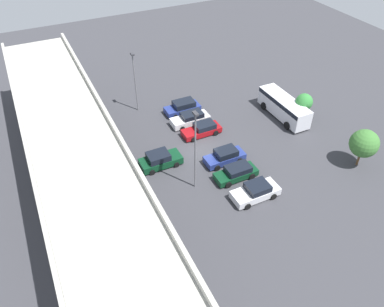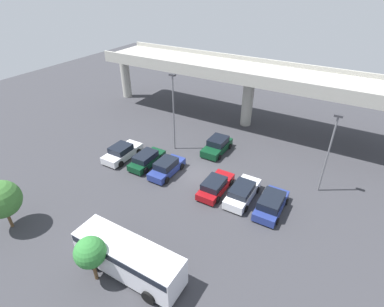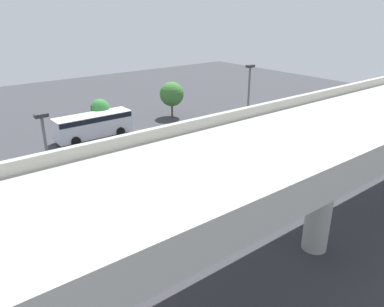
{
  "view_description": "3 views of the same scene",
  "coord_description": "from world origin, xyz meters",
  "px_view_note": "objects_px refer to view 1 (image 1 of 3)",
  "views": [
    {
      "loc": [
        -29.09,
        15.48,
        26.61
      ],
      "look_at": [
        -1.31,
        1.98,
        1.32
      ],
      "focal_mm": 35.0,
      "sensor_mm": 36.0,
      "label": 1
    },
    {
      "loc": [
        12.37,
        -21.82,
        18.0
      ],
      "look_at": [
        -0.73,
        0.48,
        2.05
      ],
      "focal_mm": 28.0,
      "sensor_mm": 36.0,
      "label": 2
    },
    {
      "loc": [
        16.82,
        23.56,
        13.2
      ],
      "look_at": [
        0.01,
        2.07,
        2.3
      ],
      "focal_mm": 35.0,
      "sensor_mm": 36.0,
      "label": 3
    }
  ],
  "objects_px": {
    "parked_car_0": "(256,191)",
    "parked_car_1": "(236,172)",
    "lamp_post_mid_lot": "(135,78)",
    "parked_car_2": "(225,156)",
    "parked_car_5": "(191,119)",
    "parked_car_3": "(160,160)",
    "shuttle_bus": "(284,106)",
    "parked_car_6": "(183,107)",
    "tree_front_left": "(364,144)",
    "lamp_post_near_aisle": "(195,147)",
    "tree_front_centre": "(304,102)",
    "parked_car_4": "(202,129)"
  },
  "relations": [
    {
      "from": "parked_car_0",
      "to": "tree_front_centre",
      "type": "distance_m",
      "value": 15.51
    },
    {
      "from": "parked_car_4",
      "to": "parked_car_6",
      "type": "height_order",
      "value": "parked_car_6"
    },
    {
      "from": "parked_car_5",
      "to": "shuttle_bus",
      "type": "distance_m",
      "value": 11.84
    },
    {
      "from": "shuttle_bus",
      "to": "tree_front_left",
      "type": "distance_m",
      "value": 11.4
    },
    {
      "from": "parked_car_0",
      "to": "parked_car_5",
      "type": "bearing_deg",
      "value": -89.14
    },
    {
      "from": "parked_car_2",
      "to": "parked_car_5",
      "type": "xyz_separation_m",
      "value": [
        8.21,
        0.18,
        -0.02
      ]
    },
    {
      "from": "lamp_post_near_aisle",
      "to": "lamp_post_mid_lot",
      "type": "height_order",
      "value": "lamp_post_near_aisle"
    },
    {
      "from": "parked_car_3",
      "to": "parked_car_5",
      "type": "bearing_deg",
      "value": 41.81
    },
    {
      "from": "parked_car_5",
      "to": "parked_car_0",
      "type": "bearing_deg",
      "value": 90.86
    },
    {
      "from": "parked_car_1",
      "to": "parked_car_3",
      "type": "bearing_deg",
      "value": -39.68
    },
    {
      "from": "parked_car_6",
      "to": "tree_front_left",
      "type": "distance_m",
      "value": 21.78
    },
    {
      "from": "parked_car_3",
      "to": "parked_car_5",
      "type": "height_order",
      "value": "parked_car_3"
    },
    {
      "from": "parked_car_1",
      "to": "shuttle_bus",
      "type": "xyz_separation_m",
      "value": [
        7.28,
        -11.26,
        0.84
      ]
    },
    {
      "from": "parked_car_1",
      "to": "parked_car_5",
      "type": "bearing_deg",
      "value": -90.19
    },
    {
      "from": "parked_car_5",
      "to": "tree_front_centre",
      "type": "relative_size",
      "value": 1.31
    },
    {
      "from": "parked_car_2",
      "to": "lamp_post_mid_lot",
      "type": "height_order",
      "value": "lamp_post_mid_lot"
    },
    {
      "from": "parked_car_1",
      "to": "parked_car_5",
      "type": "relative_size",
      "value": 0.95
    },
    {
      "from": "lamp_post_near_aisle",
      "to": "tree_front_left",
      "type": "height_order",
      "value": "lamp_post_near_aisle"
    },
    {
      "from": "parked_car_6",
      "to": "tree_front_left",
      "type": "relative_size",
      "value": 1.04
    },
    {
      "from": "parked_car_1",
      "to": "lamp_post_mid_lot",
      "type": "height_order",
      "value": "lamp_post_mid_lot"
    },
    {
      "from": "parked_car_1",
      "to": "parked_car_2",
      "type": "distance_m",
      "value": 2.77
    },
    {
      "from": "parked_car_0",
      "to": "parked_car_1",
      "type": "bearing_deg",
      "value": -85.54
    },
    {
      "from": "parked_car_0",
      "to": "lamp_post_mid_lot",
      "type": "distance_m",
      "value": 20.98
    },
    {
      "from": "parked_car_3",
      "to": "parked_car_4",
      "type": "bearing_deg",
      "value": 24.97
    },
    {
      "from": "shuttle_bus",
      "to": "lamp_post_near_aisle",
      "type": "relative_size",
      "value": 0.9
    },
    {
      "from": "shuttle_bus",
      "to": "lamp_post_mid_lot",
      "type": "distance_m",
      "value": 18.91
    },
    {
      "from": "parked_car_2",
      "to": "tree_front_centre",
      "type": "xyz_separation_m",
      "value": [
        2.88,
        -12.64,
        1.85
      ]
    },
    {
      "from": "parked_car_0",
      "to": "shuttle_bus",
      "type": "relative_size",
      "value": 0.6
    },
    {
      "from": "lamp_post_mid_lot",
      "to": "parked_car_2",
      "type": "bearing_deg",
      "value": -160.33
    },
    {
      "from": "parked_car_0",
      "to": "parked_car_1",
      "type": "xyz_separation_m",
      "value": [
        3.2,
        0.25,
        -0.02
      ]
    },
    {
      "from": "parked_car_2",
      "to": "lamp_post_mid_lot",
      "type": "relative_size",
      "value": 0.57
    },
    {
      "from": "lamp_post_near_aisle",
      "to": "tree_front_centre",
      "type": "height_order",
      "value": "lamp_post_near_aisle"
    },
    {
      "from": "parked_car_6",
      "to": "lamp_post_mid_lot",
      "type": "xyz_separation_m",
      "value": [
        3.06,
        5.06,
        3.85
      ]
    },
    {
      "from": "parked_car_6",
      "to": "shuttle_bus",
      "type": "xyz_separation_m",
      "value": [
        -6.44,
        -10.99,
        0.79
      ]
    },
    {
      "from": "parked_car_3",
      "to": "tree_front_left",
      "type": "xyz_separation_m",
      "value": [
        -9.19,
        -19.19,
        2.11
      ]
    },
    {
      "from": "parked_car_4",
      "to": "parked_car_2",
      "type": "bearing_deg",
      "value": 88.78
    },
    {
      "from": "parked_car_0",
      "to": "tree_front_left",
      "type": "height_order",
      "value": "tree_front_left"
    },
    {
      "from": "parked_car_0",
      "to": "parked_car_6",
      "type": "bearing_deg",
      "value": -90.04
    },
    {
      "from": "parked_car_4",
      "to": "shuttle_bus",
      "type": "distance_m",
      "value": 11.01
    },
    {
      "from": "parked_car_6",
      "to": "parked_car_5",
      "type": "bearing_deg",
      "value": 85.31
    },
    {
      "from": "lamp_post_mid_lot",
      "to": "parked_car_4",
      "type": "bearing_deg",
      "value": -148.62
    },
    {
      "from": "tree_front_left",
      "to": "shuttle_bus",
      "type": "bearing_deg",
      "value": 8.09
    },
    {
      "from": "parked_car_5",
      "to": "lamp_post_near_aisle",
      "type": "distance_m",
      "value": 12.04
    },
    {
      "from": "parked_car_1",
      "to": "shuttle_bus",
      "type": "distance_m",
      "value": 13.43
    },
    {
      "from": "parked_car_6",
      "to": "shuttle_bus",
      "type": "height_order",
      "value": "shuttle_bus"
    },
    {
      "from": "parked_car_1",
      "to": "tree_front_centre",
      "type": "xyz_separation_m",
      "value": [
        5.64,
        -12.86,
        1.88
      ]
    },
    {
      "from": "parked_car_2",
      "to": "tree_front_left",
      "type": "distance_m",
      "value": 14.45
    },
    {
      "from": "parked_car_3",
      "to": "shuttle_bus",
      "type": "height_order",
      "value": "shuttle_bus"
    },
    {
      "from": "tree_front_centre",
      "to": "parked_car_4",
      "type": "bearing_deg",
      "value": 77.71
    },
    {
      "from": "parked_car_1",
      "to": "parked_car_5",
      "type": "xyz_separation_m",
      "value": [
        10.97,
        -0.04,
        0.01
      ]
    }
  ]
}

